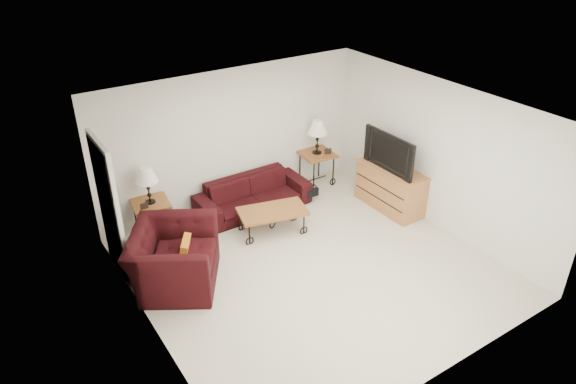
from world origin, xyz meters
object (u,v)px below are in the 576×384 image
at_px(lamp_right, 317,137).
at_px(tv_stand, 390,188).
at_px(side_table_left, 153,219).
at_px(lamp_left, 148,185).
at_px(sofa, 253,195).
at_px(coffee_table, 273,221).
at_px(television, 393,151).
at_px(side_table_right, 316,168).
at_px(armchair, 174,258).
at_px(backpack, 308,188).

height_order(lamp_right, tv_stand, lamp_right).
height_order(side_table_left, lamp_left, lamp_left).
bearing_deg(sofa, coffee_table, -96.55).
relative_size(lamp_left, television, 0.54).
bearing_deg(lamp_left, side_table_right, 0.00).
bearing_deg(coffee_table, side_table_right, 31.56).
xyz_separation_m(armchair, tv_stand, (4.11, -0.09, -0.04)).
bearing_deg(lamp_left, lamp_right, 0.00).
relative_size(side_table_left, tv_stand, 0.48).
bearing_deg(lamp_left, side_table_left, 0.00).
bearing_deg(coffee_table, backpack, 26.98).
xyz_separation_m(side_table_left, backpack, (2.85, -0.42, -0.07)).
distance_m(side_table_left, backpack, 2.88).
height_order(lamp_left, television, television).
height_order(lamp_right, armchair, lamp_right).
xyz_separation_m(sofa, side_table_left, (-1.80, 0.18, 0.01)).
bearing_deg(side_table_left, armchair, -97.74).
bearing_deg(tv_stand, lamp_left, 159.53).
relative_size(sofa, television, 1.76).
bearing_deg(side_table_right, tv_stand, -68.45).
bearing_deg(side_table_right, armchair, -158.71).
bearing_deg(backpack, television, -40.70).
relative_size(sofa, side_table_left, 3.28).
relative_size(sofa, side_table_right, 3.08).
height_order(sofa, armchair, armchair).
height_order(tv_stand, backpack, tv_stand).
height_order(side_table_left, tv_stand, tv_stand).
bearing_deg(tv_stand, television, 180.00).
xyz_separation_m(side_table_left, coffee_table, (1.71, -1.00, -0.10)).
xyz_separation_m(lamp_left, television, (3.90, -1.46, 0.18)).
height_order(side_table_right, lamp_right, lamp_right).
distance_m(sofa, lamp_right, 1.70).
relative_size(lamp_left, tv_stand, 0.48).
relative_size(sofa, lamp_right, 3.08).
bearing_deg(coffee_table, sofa, 83.45).
bearing_deg(television, tv_stand, 90.00).
relative_size(side_table_right, television, 0.57).
bearing_deg(side_table_left, coffee_table, -30.42).
bearing_deg(lamp_right, coffee_table, -148.44).
distance_m(sofa, armchair, 2.32).
distance_m(lamp_right, tv_stand, 1.69).
bearing_deg(armchair, lamp_left, 24.14).
distance_m(side_table_left, armchair, 1.39).
bearing_deg(side_table_right, sofa, -173.33).
xyz_separation_m(lamp_right, television, (0.56, -1.46, 0.12)).
bearing_deg(lamp_left, sofa, -5.70).
bearing_deg(television, coffee_table, -101.85).
height_order(side_table_left, backpack, side_table_left).
height_order(lamp_left, coffee_table, lamp_left).
bearing_deg(lamp_right, backpack, -139.46).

